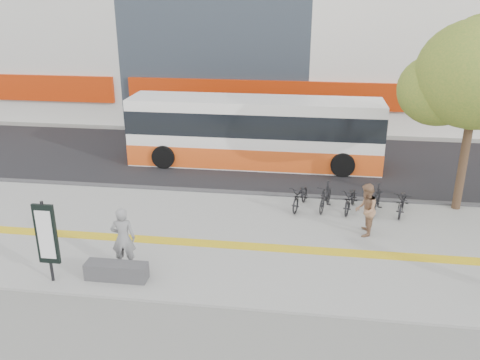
# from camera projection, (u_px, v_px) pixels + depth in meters

# --- Properties ---
(ground) EXTENTS (120.00, 120.00, 0.00)m
(ground) POSITION_uv_depth(u_px,v_px,m) (225.00, 265.00, 13.75)
(ground) COLOR slate
(ground) RESTS_ON ground
(sidewalk) EXTENTS (40.00, 7.00, 0.08)m
(sidewalk) POSITION_uv_depth(u_px,v_px,m) (233.00, 238.00, 15.13)
(sidewalk) COLOR gray
(sidewalk) RESTS_ON ground
(tactile_strip) EXTENTS (40.00, 0.45, 0.01)m
(tactile_strip) POSITION_uv_depth(u_px,v_px,m) (230.00, 245.00, 14.65)
(tactile_strip) COLOR gold
(tactile_strip) RESTS_ON sidewalk
(street) EXTENTS (40.00, 8.00, 0.06)m
(street) POSITION_uv_depth(u_px,v_px,m) (259.00, 160.00, 22.07)
(street) COLOR black
(street) RESTS_ON ground
(curb) EXTENTS (40.00, 0.25, 0.14)m
(curb) POSITION_uv_depth(u_px,v_px,m) (247.00, 194.00, 18.36)
(curb) COLOR #343336
(curb) RESTS_ON ground
(bench) EXTENTS (1.60, 0.45, 0.45)m
(bench) POSITION_uv_depth(u_px,v_px,m) (117.00, 271.00, 12.87)
(bench) COLOR #343336
(bench) RESTS_ON sidewalk
(signboard) EXTENTS (0.55, 0.10, 2.20)m
(signboard) POSITION_uv_depth(u_px,v_px,m) (46.00, 235.00, 12.42)
(signboard) COLOR black
(signboard) RESTS_ON sidewalk
(street_tree) EXTENTS (4.40, 3.80, 6.31)m
(street_tree) POSITION_uv_depth(u_px,v_px,m) (475.00, 77.00, 15.68)
(street_tree) COLOR #3C261B
(street_tree) RESTS_ON sidewalk
(bus) EXTENTS (10.50, 2.49, 2.79)m
(bus) POSITION_uv_depth(u_px,v_px,m) (254.00, 134.00, 21.15)
(bus) COLOR white
(bus) RESTS_ON street
(bicycle_row) EXTENTS (4.30, 1.69, 0.93)m
(bicycle_row) POSITION_uv_depth(u_px,v_px,m) (351.00, 198.00, 16.80)
(bicycle_row) COLOR black
(bicycle_row) RESTS_ON sidewalk
(seated_woman) EXTENTS (0.70, 0.52, 1.74)m
(seated_woman) POSITION_uv_depth(u_px,v_px,m) (123.00, 238.00, 13.17)
(seated_woman) COLOR black
(seated_woman) RESTS_ON sidewalk
(pedestrian_tan) EXTENTS (0.72, 0.87, 1.63)m
(pedestrian_tan) POSITION_uv_depth(u_px,v_px,m) (366.00, 210.00, 15.01)
(pedestrian_tan) COLOR #8B6449
(pedestrian_tan) RESTS_ON sidewalk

